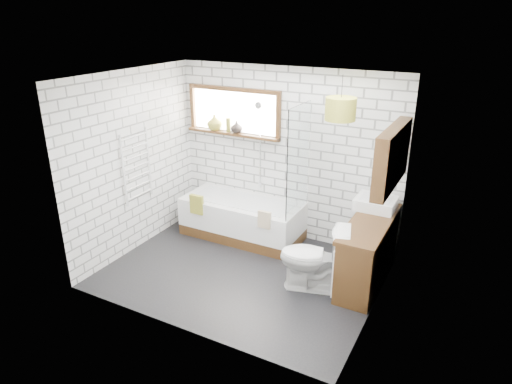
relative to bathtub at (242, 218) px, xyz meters
The scene contains 22 objects.
floor 1.08m from the bathtub, 60.28° to the right, with size 3.40×2.60×0.01m, color black.
ceiling 2.45m from the bathtub, 60.28° to the right, with size 3.40×2.60×0.01m, color white.
wall_back 1.16m from the bathtub, 37.59° to the left, with size 3.40×0.01×2.50m, color white.
wall_front 2.47m from the bathtub, 76.83° to the right, with size 3.40×0.01×2.50m, color white.
wall_left 1.78m from the bathtub, 142.64° to the right, with size 0.01×2.60×2.50m, color white.
wall_right 2.59m from the bathtub, 22.19° to the right, with size 0.01×2.60×2.50m, color white.
window 1.59m from the bathtub, 133.25° to the left, with size 1.52×0.16×0.68m, color #38210F.
towel_radiator 1.72m from the bathtub, 141.57° to the right, with size 0.06×0.52×1.00m, color white.
mirror_cabinet 2.55m from the bathtub, ahead, with size 0.16×1.20×0.70m, color #38210F.
shower_riser 1.12m from the bathtub, 71.61° to the left, with size 0.02×0.02×1.30m, color silver.
bathtub is the anchor object (origin of this frame).
shower_screen 1.36m from the bathtub, ahead, with size 0.02×0.72×1.50m, color white.
towel_green 0.72m from the bathtub, 143.80° to the right, with size 0.21×0.06×0.29m, color olive.
towel_beige 0.74m from the bathtub, 34.57° to the right, with size 0.19×0.05×0.24m, color #C3B088.
vanity 2.02m from the bathtub, ahead, with size 0.46×1.43×0.82m, color #38210F.
basin 2.02m from the bathtub, ahead, with size 0.50×0.44×0.15m, color white.
tap 2.19m from the bathtub, ahead, with size 0.03×0.03×0.17m, color silver.
toilet 1.68m from the bathtub, 29.26° to the right, with size 0.82×0.47×0.84m, color white.
vase_olive 1.50m from the bathtub, 153.62° to the left, with size 0.22×0.22×0.23m, color olive.
vase_dark 1.35m from the bathtub, 129.43° to the left, with size 0.17×0.17×0.18m, color black.
bottle 1.40m from the bathtub, 141.62° to the left, with size 0.07×0.07×0.21m, color olive.
pendant 2.32m from the bathtub, ahead, with size 0.37×0.37×0.27m, color olive.
Camera 1 is at (2.58, -4.47, 3.19)m, focal length 32.00 mm.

